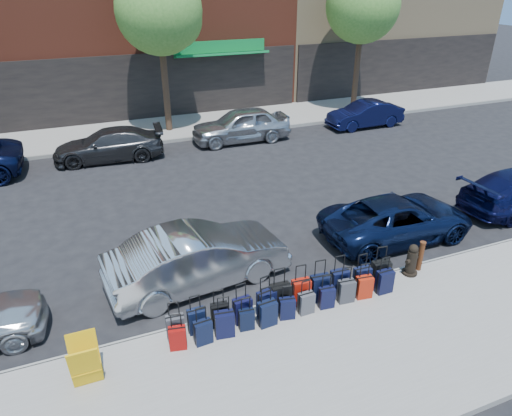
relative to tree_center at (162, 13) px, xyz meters
name	(u,v)px	position (x,y,z in m)	size (l,w,h in m)	color
ground	(219,221)	(-0.64, -9.50, -5.41)	(120.00, 120.00, 0.00)	black
sidewalk_near	(319,364)	(-0.64, -16.00, -5.34)	(60.00, 4.00, 0.15)	gray
sidewalk_far	(157,129)	(-0.64, 0.50, -5.34)	(60.00, 4.00, 0.15)	gray
curb_near	(277,303)	(-0.64, -13.98, -5.34)	(60.00, 0.08, 0.15)	gray
curb_far	(166,142)	(-0.64, -1.52, -5.34)	(60.00, 0.08, 0.15)	gray
tree_center	(162,13)	(0.00, 0.00, 0.00)	(3.80, 3.80, 7.27)	black
tree_right	(365,7)	(10.50, 0.00, 0.00)	(3.80, 3.80, 7.27)	black
suitcase_front_0	(176,327)	(-3.10, -14.30, -4.98)	(0.39, 0.24, 0.90)	#37373C
suitcase_front_1	(197,321)	(-2.64, -14.28, -4.98)	(0.38, 0.21, 0.91)	black
suitcase_front_2	(220,315)	(-2.13, -14.27, -4.98)	(0.39, 0.24, 0.89)	black
suitcase_front_3	(242,310)	(-1.64, -14.34, -4.96)	(0.41, 0.25, 0.96)	black
suitcase_front_4	(266,303)	(-1.07, -14.32, -4.95)	(0.44, 0.30, 0.99)	black
suitcase_front_5	(280,297)	(-0.71, -14.27, -4.93)	(0.45, 0.26, 1.07)	black
suitcase_front_6	(301,292)	(-0.18, -14.25, -4.94)	(0.44, 0.26, 1.01)	#9E150A
suitcase_front_7	(320,288)	(0.29, -14.30, -4.93)	(0.46, 0.28, 1.06)	black
suitcase_front_8	(339,282)	(0.83, -14.27, -4.94)	(0.44, 0.26, 1.02)	black
suitcase_front_9	(362,279)	(1.41, -14.33, -4.96)	(0.40, 0.23, 0.97)	black
suitcase_front_10	(380,273)	(1.93, -14.34, -4.93)	(0.46, 0.30, 1.05)	black
suitcase_back_0	(178,338)	(-3.13, -14.60, -5.00)	(0.38, 0.26, 0.82)	maroon
suitcase_back_1	(203,332)	(-2.61, -14.64, -4.99)	(0.38, 0.24, 0.87)	black
suitcase_back_2	(225,324)	(-2.14, -14.61, -4.96)	(0.43, 0.29, 0.96)	black
suitcase_back_3	(246,319)	(-1.64, -14.59, -5.02)	(0.34, 0.22, 0.78)	black
suitcase_back_4	(267,313)	(-1.18, -14.63, -4.97)	(0.42, 0.26, 0.95)	black
suitcase_back_5	(287,308)	(-0.69, -14.59, -5.01)	(0.38, 0.26, 0.82)	black
suitcase_back_6	(306,303)	(-0.22, -14.59, -5.00)	(0.36, 0.21, 0.84)	#404045
suitcase_back_7	(326,297)	(0.30, -14.59, -5.00)	(0.37, 0.24, 0.83)	black
suitcase_back_8	(346,291)	(0.82, -14.58, -4.98)	(0.40, 0.26, 0.91)	#333337
suitcase_back_9	(364,287)	(1.29, -14.60, -4.98)	(0.40, 0.26, 0.89)	#A81E0A
suitcase_back_10	(384,282)	(1.85, -14.62, -4.97)	(0.40, 0.23, 0.94)	black
fire_hydrant	(412,260)	(2.93, -14.24, -4.87)	(0.44, 0.38, 0.85)	black
bollard	(421,255)	(3.25, -14.18, -4.84)	(0.15, 0.15, 0.82)	#38190C
display_rack	(85,362)	(-4.89, -14.81, -4.79)	(0.53, 0.59, 0.95)	#DFA60C
car_near_1	(198,257)	(-2.08, -12.41, -4.67)	(1.57, 4.51, 1.49)	silver
car_near_2	(397,218)	(3.87, -12.41, -4.78)	(2.08, 4.52, 1.25)	#0C1739
car_far_1	(109,145)	(-3.23, -2.70, -4.77)	(1.80, 4.44, 1.29)	#303032
car_far_2	(241,125)	(2.69, -2.50, -4.64)	(1.81, 4.51, 1.54)	#BABCC1
car_far_3	(365,114)	(9.27, -2.73, -4.77)	(1.36, 3.89, 1.28)	#0D1239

